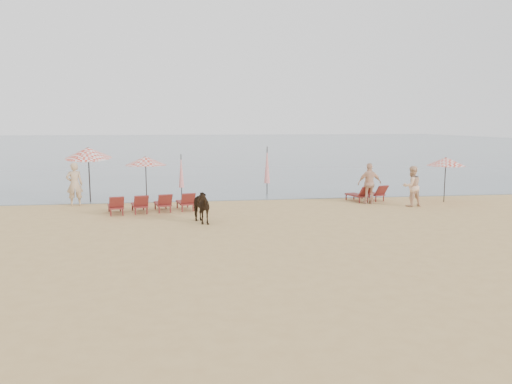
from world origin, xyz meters
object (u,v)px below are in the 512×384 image
Objects in this scene: lounger_cluster_left at (152,203)px; beachgoer_right_b at (370,183)px; umbrella_closed_right at (267,165)px; umbrella_open_right at (446,162)px; lounger_cluster_right at (367,193)px; beachgoer_left at (75,184)px; cow at (199,206)px; umbrella_open_left_b at (88,153)px; umbrella_open_left_a at (146,161)px; umbrella_closed_left at (181,171)px; beachgoer_right_a at (412,186)px.

beachgoer_right_b is (9.80, 0.85, 0.56)m from lounger_cluster_left.
umbrella_open_right is at bearing -24.60° from umbrella_closed_right.
umbrella_closed_right reaches higher than beachgoer_right_b.
umbrella_open_right reaches higher than lounger_cluster_right.
lounger_cluster_right is 0.95× the size of beachgoer_left.
beachgoer_left is (-5.39, 4.76, 0.35)m from cow.
umbrella_open_right is at bearing -25.64° from umbrella_open_left_b.
umbrella_closed_right is (8.66, 1.27, -0.79)m from umbrella_open_left_b.
beachgoer_right_b is at bearing -32.55° from umbrella_open_left_a.
umbrella_closed_left is 1.16× the size of beachgoer_right_b.
umbrella_open_right is 0.98× the size of umbrella_closed_left.
cow is 0.83× the size of beachgoer_right_a.
umbrella_closed_left reaches higher than lounger_cluster_left.
lounger_cluster_left is 4.20m from umbrella_closed_left.
beachgoer_left is (-0.49, -0.94, -1.35)m from umbrella_open_left_b.
beachgoer_right_b is (-0.19, -0.73, 0.57)m from lounger_cluster_right.
beachgoer_right_b is at bearing 162.14° from beachgoer_left.
umbrella_open_left_a is 1.11× the size of beachgoer_left.
beachgoer_left reaches higher than lounger_cluster_left.
lounger_cluster_right is 2.26m from beachgoer_right_a.
umbrella_closed_left is 4.44m from umbrella_closed_right.
lounger_cluster_left is 1.47× the size of umbrella_closed_right.
umbrella_closed_right is at bearing 7.14° from umbrella_closed_left.
lounger_cluster_right is at bearing -2.67° from lounger_cluster_left.
umbrella_closed_right is at bearing 130.07° from lounger_cluster_right.
cow is at bearing 126.66° from beachgoer_left.
cow is 0.79× the size of beachgoer_right_b.
umbrella_open_left_a is 0.99× the size of umbrella_closed_left.
umbrella_open_right is (13.51, 0.84, 1.53)m from lounger_cluster_left.
umbrella_open_left_b is at bearing -170.49° from umbrella_closed_left.
lounger_cluster_right is 0.85× the size of umbrella_closed_left.
umbrella_closed_left is (1.23, 3.90, 0.96)m from lounger_cluster_left.
lounger_cluster_right is at bearing 160.38° from umbrella_open_right.
beachgoer_left reaches higher than beachgoer_right_a.
lounger_cluster_left is 1.99× the size of lounger_cluster_right.
umbrella_closed_right is (4.40, 0.55, 0.20)m from umbrella_closed_left.
umbrella_open_left_b is 1.43× the size of beachgoer_right_b.
beachgoer_right_a is at bearing -30.45° from umbrella_open_left_b.
umbrella_closed_right is at bearing -9.26° from umbrella_open_left_b.
cow is (4.90, -5.70, -1.69)m from umbrella_open_left_b.
umbrella_closed_left is at bearing -172.86° from umbrella_closed_right.
umbrella_open_left_a reaches higher than beachgoer_right_a.
umbrella_open_right is at bearing -4.29° from cow.
beachgoer_right_b is (4.18, -3.60, -0.59)m from umbrella_closed_right.
umbrella_open_left_a is 1.02× the size of umbrella_open_right.
cow is (-11.64, -3.36, -1.28)m from umbrella_open_right.
beachgoer_right_b is at bearing -121.34° from lounger_cluster_right.
umbrella_open_left_b is 14.88m from beachgoer_right_a.
umbrella_closed_right reaches higher than beachgoer_right_a.
umbrella_open_left_a reaches higher than beachgoer_right_b.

